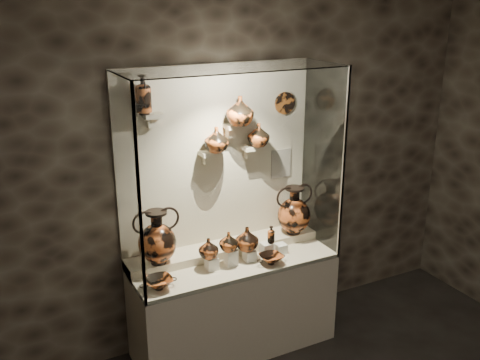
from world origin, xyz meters
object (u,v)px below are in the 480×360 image
(lekythos_tall, at_px, (143,93))
(kylix_right, at_px, (271,258))
(amphora_left, at_px, (157,237))
(ovoid_vase_c, at_px, (258,135))
(kylix_left, at_px, (159,282))
(jug_a, at_px, (208,248))
(jug_b, at_px, (229,241))
(ovoid_vase_b, at_px, (240,111))
(amphora_right, at_px, (294,210))
(jug_c, at_px, (247,239))
(ovoid_vase_a, at_px, (216,140))
(lekythos_small, at_px, (271,234))

(lekythos_tall, bearing_deg, kylix_right, -3.39)
(amphora_left, relative_size, ovoid_vase_c, 2.29)
(kylix_left, relative_size, lekythos_tall, 0.83)
(lekythos_tall, bearing_deg, ovoid_vase_c, 20.47)
(amphora_left, xyz_separation_m, jug_a, (0.36, -0.15, -0.11))
(amphora_left, distance_m, lekythos_tall, 1.11)
(jug_b, bearing_deg, ovoid_vase_b, 39.83)
(kylix_left, xyz_separation_m, lekythos_tall, (0.08, 0.38, 1.34))
(amphora_right, relative_size, ovoid_vase_b, 1.85)
(kylix_right, xyz_separation_m, ovoid_vase_c, (0.08, 0.39, 0.94))
(kylix_left, bearing_deg, amphora_left, 85.62)
(ovoid_vase_b, bearing_deg, jug_c, -79.18)
(kylix_left, relative_size, ovoid_vase_b, 1.14)
(amphora_right, relative_size, kylix_right, 1.80)
(kylix_right, relative_size, lekythos_tall, 0.75)
(lekythos_tall, distance_m, ovoid_vase_b, 0.79)
(kylix_right, bearing_deg, ovoid_vase_a, 130.00)
(amphora_left, relative_size, kylix_right, 1.83)
(amphora_right, distance_m, ovoid_vase_c, 0.77)
(jug_a, bearing_deg, ovoid_vase_c, -0.08)
(jug_a, relative_size, ovoid_vase_b, 0.71)
(jug_c, bearing_deg, jug_b, -171.44)
(jug_a, xyz_separation_m, ovoid_vase_c, (0.57, 0.24, 0.80))
(amphora_left, relative_size, jug_c, 2.20)
(kylix_right, bearing_deg, amphora_left, 162.25)
(kylix_right, bearing_deg, jug_b, 159.25)
(kylix_left, distance_m, kylix_right, 0.94)
(jug_c, height_order, lekythos_small, jug_c)
(jug_b, distance_m, lekythos_small, 0.39)
(jug_a, xyz_separation_m, lekythos_small, (0.55, -0.02, 0.02))
(lekythos_tall, bearing_deg, jug_b, -5.12)
(ovoid_vase_b, height_order, ovoid_vase_c, ovoid_vase_b)
(amphora_left, height_order, amphora_right, amphora_left)
(amphora_left, distance_m, ovoid_vase_b, 1.19)
(jug_c, distance_m, ovoid_vase_a, 0.85)
(amphora_right, distance_m, kylix_left, 1.39)
(amphora_right, relative_size, kylix_left, 1.63)
(kylix_left, distance_m, lekythos_tall, 1.40)
(jug_b, height_order, lekythos_small, jug_b)
(kylix_left, relative_size, ovoid_vase_c, 1.38)
(amphora_right, height_order, ovoid_vase_b, ovoid_vase_b)
(amphora_right, relative_size, ovoid_vase_c, 2.25)
(kylix_right, height_order, ovoid_vase_c, ovoid_vase_c)
(jug_b, relative_size, ovoid_vase_a, 0.79)
(jug_b, bearing_deg, lekythos_tall, 145.77)
(amphora_right, bearing_deg, lekythos_small, -138.41)
(ovoid_vase_a, distance_m, ovoid_vase_c, 0.38)
(kylix_right, bearing_deg, lekythos_tall, 156.16)
(jug_b, xyz_separation_m, lekythos_tall, (-0.55, 0.28, 1.19))
(lekythos_small, relative_size, ovoid_vase_a, 0.82)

